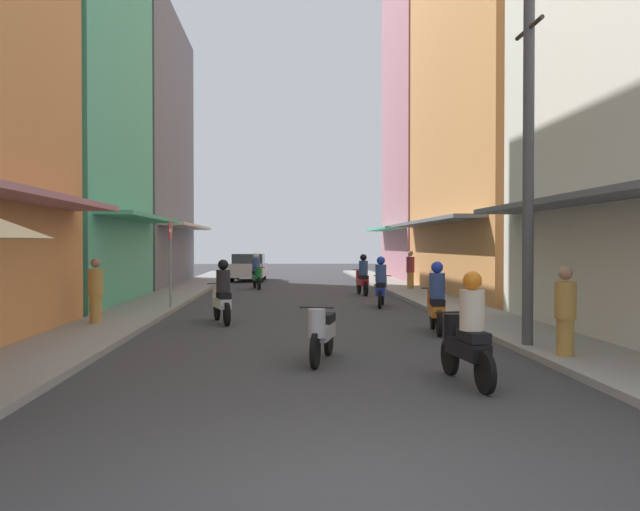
# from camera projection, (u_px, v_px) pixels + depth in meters

# --- Properties ---
(ground_plane) EXTENTS (88.23, 88.23, 0.00)m
(ground_plane) POSITION_uv_depth(u_px,v_px,m) (300.00, 304.00, 21.05)
(ground_plane) COLOR #38383A
(sidewalk_left) EXTENTS (1.86, 48.11, 0.12)m
(sidewalk_left) POSITION_uv_depth(u_px,v_px,m) (157.00, 303.00, 20.78)
(sidewalk_left) COLOR gray
(sidewalk_left) RESTS_ON ground
(sidewalk_right) EXTENTS (1.86, 48.11, 0.12)m
(sidewalk_right) POSITION_uv_depth(u_px,v_px,m) (439.00, 301.00, 21.31)
(sidewalk_right) COLOR #9E9991
(sidewalk_right) RESTS_ON ground
(building_left_mid) EXTENTS (7.05, 8.23, 16.80)m
(building_left_mid) POSITION_uv_depth(u_px,v_px,m) (30.00, 40.00, 20.31)
(building_left_mid) COLOR #4CB28C
(building_left_mid) RESTS_ON ground
(building_left_far) EXTENTS (7.05, 10.93, 12.76)m
(building_left_far) POSITION_uv_depth(u_px,v_px,m) (113.00, 150.00, 30.29)
(building_left_far) COLOR slate
(building_left_far) RESTS_ON ground
(building_right_mid) EXTENTS (7.05, 12.42, 16.20)m
(building_right_mid) POSITION_uv_depth(u_px,v_px,m) (519.00, 84.00, 24.71)
(building_right_mid) COLOR #D88C4C
(building_right_mid) RESTS_ON ground
(building_right_far) EXTENTS (7.05, 8.41, 17.32)m
(building_right_far) POSITION_uv_depth(u_px,v_px,m) (447.00, 123.00, 35.55)
(building_right_far) COLOR #B7727F
(building_right_far) RESTS_ON ground
(motorbike_red) EXTENTS (0.55, 1.81, 1.58)m
(motorbike_red) POSITION_uv_depth(u_px,v_px,m) (362.00, 277.00, 24.80)
(motorbike_red) COLOR black
(motorbike_red) RESTS_ON ground
(motorbike_blue) EXTENTS (0.64, 1.78, 1.58)m
(motorbike_blue) POSITION_uv_depth(u_px,v_px,m) (381.00, 284.00, 20.06)
(motorbike_blue) COLOR black
(motorbike_blue) RESTS_ON ground
(motorbike_silver) EXTENTS (0.66, 1.78, 0.96)m
(motorbike_silver) POSITION_uv_depth(u_px,v_px,m) (322.00, 332.00, 10.63)
(motorbike_silver) COLOR black
(motorbike_silver) RESTS_ON ground
(motorbike_white) EXTENTS (0.71, 1.76, 1.58)m
(motorbike_white) POSITION_uv_depth(u_px,v_px,m) (222.00, 295.00, 15.94)
(motorbike_white) COLOR black
(motorbike_white) RESTS_ON ground
(motorbike_black) EXTENTS (0.55, 1.81, 1.58)m
(motorbike_black) POSITION_uv_depth(u_px,v_px,m) (467.00, 334.00, 8.95)
(motorbike_black) COLOR black
(motorbike_black) RESTS_ON ground
(motorbike_orange) EXTENTS (0.55, 1.81, 1.58)m
(motorbike_orange) POSITION_uv_depth(u_px,v_px,m) (436.00, 301.00, 14.16)
(motorbike_orange) COLOR black
(motorbike_orange) RESTS_ON ground
(motorbike_green) EXTENTS (0.61, 1.79, 1.58)m
(motorbike_green) POSITION_uv_depth(u_px,v_px,m) (257.00, 273.00, 28.25)
(motorbike_green) COLOR black
(motorbike_green) RESTS_ON ground
(parked_car) EXTENTS (1.88, 4.15, 1.45)m
(parked_car) POSITION_uv_depth(u_px,v_px,m) (249.00, 267.00, 34.66)
(parked_car) COLOR silver
(parked_car) RESTS_ON ground
(pedestrian_foreground) EXTENTS (0.34, 0.34, 1.68)m
(pedestrian_foreground) POSITION_uv_depth(u_px,v_px,m) (410.00, 271.00, 26.93)
(pedestrian_foreground) COLOR #BF8C3F
(pedestrian_foreground) RESTS_ON ground
(pedestrian_midway) EXTENTS (0.34, 0.34, 1.62)m
(pedestrian_midway) POSITION_uv_depth(u_px,v_px,m) (96.00, 293.00, 15.01)
(pedestrian_midway) COLOR #BF8C3F
(pedestrian_midway) RESTS_ON ground
(pedestrian_far) EXTENTS (0.34, 0.34, 1.58)m
(pedestrian_far) POSITION_uv_depth(u_px,v_px,m) (565.00, 315.00, 10.59)
(pedestrian_far) COLOR #BF8C3F
(pedestrian_far) RESTS_ON ground
(utility_pole) EXTENTS (0.20, 1.20, 6.46)m
(utility_pole) POSITION_uv_depth(u_px,v_px,m) (528.00, 170.00, 11.69)
(utility_pole) COLOR #4C4C4F
(utility_pole) RESTS_ON ground
(street_sign_no_entry) EXTENTS (0.07, 0.60, 2.65)m
(street_sign_no_entry) POSITION_uv_depth(u_px,v_px,m) (170.00, 252.00, 18.71)
(street_sign_no_entry) COLOR gray
(street_sign_no_entry) RESTS_ON ground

